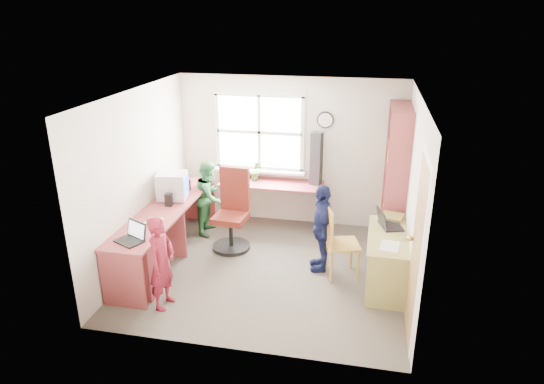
# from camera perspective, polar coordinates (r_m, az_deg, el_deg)

# --- Properties ---
(room) EXTENTS (3.64, 3.44, 2.44)m
(room) POSITION_cam_1_polar(r_m,az_deg,el_deg) (6.32, -0.18, 0.92)
(room) COLOR #453F36
(room) RESTS_ON ground
(l_desk) EXTENTS (2.38, 2.95, 0.75)m
(l_desk) POSITION_cam_1_polar(r_m,az_deg,el_deg) (6.67, -12.06, -5.58)
(l_desk) COLOR #9A3D3F
(l_desk) RESTS_ON ground
(right_desk) EXTENTS (0.58, 1.22, 0.70)m
(right_desk) POSITION_cam_1_polar(r_m,az_deg,el_deg) (6.37, 13.65, -6.55)
(right_desk) COLOR #9A934D
(right_desk) RESTS_ON ground
(bookshelf) EXTENTS (0.30, 1.02, 2.10)m
(bookshelf) POSITION_cam_1_polar(r_m,az_deg,el_deg) (7.32, 14.28, 1.29)
(bookshelf) COLOR #9A3D3F
(bookshelf) RESTS_ON ground
(swivel_chair) EXTENTS (0.60, 0.60, 1.21)m
(swivel_chair) POSITION_cam_1_polar(r_m,az_deg,el_deg) (7.18, -4.68, -2.64)
(swivel_chair) COLOR black
(swivel_chair) RESTS_ON ground
(wooden_chair) EXTENTS (0.52, 0.52, 0.96)m
(wooden_chair) POSITION_cam_1_polar(r_m,az_deg,el_deg) (6.44, 7.69, -5.65)
(wooden_chair) COLOR gold
(wooden_chair) RESTS_ON ground
(crt_monitor) EXTENTS (0.46, 0.42, 0.40)m
(crt_monitor) POSITION_cam_1_polar(r_m,az_deg,el_deg) (7.18, -11.63, 0.72)
(crt_monitor) COLOR silver
(crt_monitor) RESTS_ON l_desk
(laptop_left) EXTENTS (0.41, 0.39, 0.22)m
(laptop_left) POSITION_cam_1_polar(r_m,az_deg,el_deg) (6.08, -16.12, -5.04)
(laptop_left) COLOR black
(laptop_left) RESTS_ON l_desk
(laptop_right) EXTENTS (0.38, 0.42, 0.24)m
(laptop_right) POSITION_cam_1_polar(r_m,az_deg,el_deg) (6.49, 13.39, -3.53)
(laptop_right) COLOR black
(laptop_right) RESTS_ON right_desk
(speaker_a) EXTENTS (0.10, 0.10, 0.18)m
(speaker_a) POSITION_cam_1_polar(r_m,az_deg,el_deg) (6.98, -12.06, -0.89)
(speaker_a) COLOR black
(speaker_a) RESTS_ON l_desk
(speaker_b) EXTENTS (0.10, 0.10, 0.17)m
(speaker_b) POSITION_cam_1_polar(r_m,az_deg,el_deg) (7.51, -9.97, 0.78)
(speaker_b) COLOR black
(speaker_b) RESTS_ON l_desk
(cd_tower) EXTENTS (0.20, 0.18, 0.84)m
(cd_tower) POSITION_cam_1_polar(r_m,az_deg,el_deg) (7.61, 5.24, 3.94)
(cd_tower) COLOR black
(cd_tower) RESTS_ON l_desk
(game_box) EXTENTS (0.35, 0.35, 0.06)m
(game_box) POSITION_cam_1_polar(r_m,az_deg,el_deg) (6.75, 13.97, -2.88)
(game_box) COLOR red
(game_box) RESTS_ON right_desk
(paper_a) EXTENTS (0.21, 0.30, 0.00)m
(paper_a) POSITION_cam_1_polar(r_m,az_deg,el_deg) (6.53, -13.83, -3.45)
(paper_a) COLOR beige
(paper_a) RESTS_ON l_desk
(paper_b) EXTENTS (0.26, 0.34, 0.00)m
(paper_b) POSITION_cam_1_polar(r_m,az_deg,el_deg) (6.01, 13.69, -6.19)
(paper_b) COLOR beige
(paper_b) RESTS_ON right_desk
(potted_plant) EXTENTS (0.21, 0.19, 0.32)m
(potted_plant) POSITION_cam_1_polar(r_m,az_deg,el_deg) (7.82, -1.91, 2.51)
(potted_plant) COLOR #357E32
(potted_plant) RESTS_ON l_desk
(person_red) EXTENTS (0.32, 0.45, 1.16)m
(person_red) POSITION_cam_1_polar(r_m,az_deg,el_deg) (5.88, -12.84, -8.12)
(person_red) COLOR maroon
(person_red) RESTS_ON ground
(person_green) EXTENTS (0.45, 0.57, 1.17)m
(person_green) POSITION_cam_1_polar(r_m,az_deg,el_deg) (7.68, -7.32, -0.58)
(person_green) COLOR #30793F
(person_green) RESTS_ON ground
(person_navy) EXTENTS (0.41, 0.76, 1.22)m
(person_navy) POSITION_cam_1_polar(r_m,az_deg,el_deg) (6.55, 5.89, -4.21)
(person_navy) COLOR #151B44
(person_navy) RESTS_ON ground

